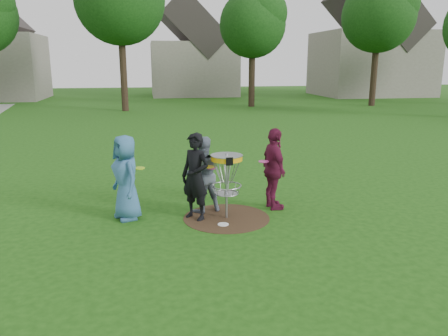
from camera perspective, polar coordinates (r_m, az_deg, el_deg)
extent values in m
plane|color=#19470F|center=(9.16, 0.32, -6.53)|extent=(100.00, 100.00, 0.00)
cylinder|color=#47331E|center=(9.16, 0.32, -6.51)|extent=(1.80, 1.80, 0.01)
imported|color=#34638F|center=(9.10, -12.67, -1.23)|extent=(0.86, 1.01, 1.75)
imported|color=black|center=(8.88, -3.77, -1.14)|extent=(0.76, 0.77, 1.80)
imported|color=slate|center=(9.34, -2.89, -0.85)|extent=(0.94, 0.82, 1.64)
imported|color=maroon|center=(9.55, 6.54, -0.14)|extent=(0.54, 1.09, 1.79)
cylinder|color=white|center=(8.77, -0.11, -7.39)|extent=(0.22, 0.22, 0.02)
cylinder|color=#9EA0A5|center=(8.94, 0.33, -2.38)|extent=(0.05, 0.05, 1.38)
cylinder|color=#E2A10B|center=(8.80, 0.34, 1.32)|extent=(0.64, 0.64, 0.10)
cylinder|color=#9EA0A5|center=(8.79, 0.34, 1.68)|extent=(0.66, 0.66, 0.01)
cube|color=black|center=(8.49, 0.72, 0.86)|extent=(0.14, 0.02, 0.16)
torus|color=#9EA0A5|center=(8.94, 0.33, -2.32)|extent=(0.62, 0.62, 0.02)
torus|color=#9EA0A5|center=(8.99, 0.33, -3.30)|extent=(0.50, 0.50, 0.02)
cylinder|color=#9EA0A5|center=(8.99, 0.33, -3.36)|extent=(0.44, 0.44, 0.01)
cylinder|color=#B2E219|center=(9.00, -11.00, -0.01)|extent=(0.22, 0.22, 0.02)
cylinder|color=yellow|center=(8.83, -1.97, 0.16)|extent=(0.22, 0.22, 0.02)
cylinder|color=#FF43B5|center=(9.11, -1.61, 0.00)|extent=(0.22, 0.22, 0.02)
cylinder|color=#F640AA|center=(9.34, 5.20, 0.86)|extent=(0.22, 0.22, 0.02)
cylinder|color=#38281C|center=(30.01, -12.97, 11.68)|extent=(0.46, 0.46, 4.62)
cylinder|color=#38281C|center=(32.37, 3.64, 11.37)|extent=(0.46, 0.46, 3.78)
sphere|color=#164211|center=(32.45, 3.75, 18.21)|extent=(4.68, 4.68, 4.68)
cylinder|color=#38281C|center=(34.67, 18.96, 11.17)|extent=(0.46, 0.46, 4.20)
sphere|color=#164211|center=(34.81, 19.53, 18.24)|extent=(5.20, 5.20, 5.20)
cube|color=gray|center=(43.70, -4.04, 12.74)|extent=(8.00, 7.00, 5.00)
cube|color=#2D2826|center=(43.82, -4.13, 17.90)|extent=(6.11, 7.14, 6.11)
cube|color=gray|center=(45.83, 18.61, 12.75)|extent=(10.00, 8.00, 6.00)
cube|color=#2D2826|center=(46.06, 19.08, 18.72)|extent=(7.64, 8.16, 7.64)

